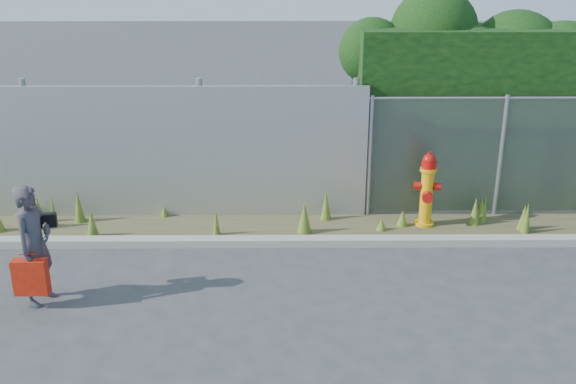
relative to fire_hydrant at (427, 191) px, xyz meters
The scene contains 10 objects.
ground 3.24m from the fire_hydrant, 127.21° to the right, with size 80.00×80.00×0.00m, color #39393C.
curb 2.13m from the fire_hydrant, 159.17° to the right, with size 16.00×0.22×0.12m, color gray.
weed_strip 1.58m from the fire_hydrant, behind, with size 16.00×1.35×0.55m.
corrugated_fence 5.21m from the fire_hydrant, behind, with size 8.50×0.21×2.30m.
chainlink_fence 2.41m from the fire_hydrant, 11.39° to the left, with size 6.50×0.07×2.05m.
hedge 3.14m from the fire_hydrant, 31.98° to the left, with size 7.61×1.80×3.65m.
fire_hydrant is the anchor object (origin of this frame).
woman 5.85m from the fire_hydrant, 155.90° to the right, with size 0.56×0.37×1.54m, color #0E535D.
red_tote_bag 5.95m from the fire_hydrant, 154.33° to the right, with size 0.41×0.15×0.54m.
black_shoulder_bag 5.68m from the fire_hydrant, 157.51° to the right, with size 0.23×0.10×0.17m.
Camera 1 is at (-0.37, -7.04, 4.05)m, focal length 40.00 mm.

